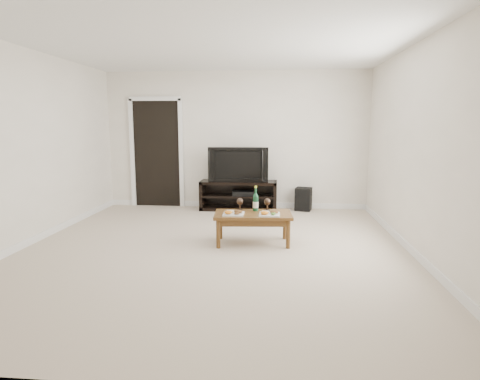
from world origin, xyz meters
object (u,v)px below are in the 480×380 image
subwoofer (303,199)px  coffee_table (253,228)px  media_console (239,195)px  television (239,164)px

subwoofer → coffee_table: size_ratio=0.42×
media_console → subwoofer: bearing=2.9°
subwoofer → coffee_table: (-0.82, -2.22, -0.00)m
subwoofer → coffee_table: subwoofer is taller
television → subwoofer: television is taller
media_console → subwoofer: 1.22m
television → coffee_table: (0.40, -2.16, -0.66)m
coffee_table → subwoofer: bearing=69.8°
media_console → television: 0.60m
television → coffee_table: size_ratio=1.08×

